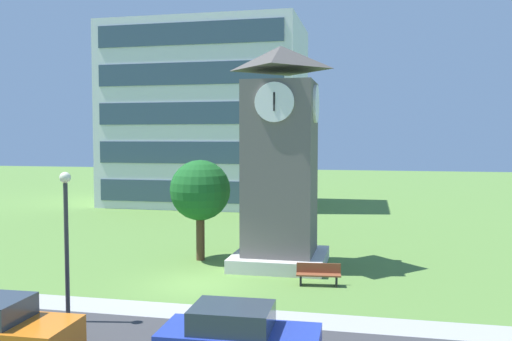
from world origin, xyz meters
The scene contains 8 objects.
ground_plane centered at (0.00, 0.00, 0.00)m, with size 160.00×160.00×0.00m, color #567F38.
kerb_strip centered at (0.00, -3.42, 0.00)m, with size 120.00×1.60×0.01m, color #9E9E99.
office_building centered at (-7.69, 25.93, 8.00)m, with size 17.08×10.16×16.00m.
clock_tower centered at (2.77, 3.94, 4.57)m, with size 4.27×4.27×10.23m.
park_bench centered at (4.86, 0.88, 0.46)m, with size 1.84×0.66×0.88m.
street_lamp centered at (-2.73, -5.16, 3.12)m, with size 0.36×0.36×4.90m.
tree_streetside centered at (-1.25, 4.21, 3.42)m, with size 2.95×2.95×4.93m.
parked_car_blue centered at (3.61, -7.59, 0.86)m, with size 4.14×2.06×1.69m.
Camera 1 is at (6.90, -20.66, 6.00)m, focal length 37.61 mm.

